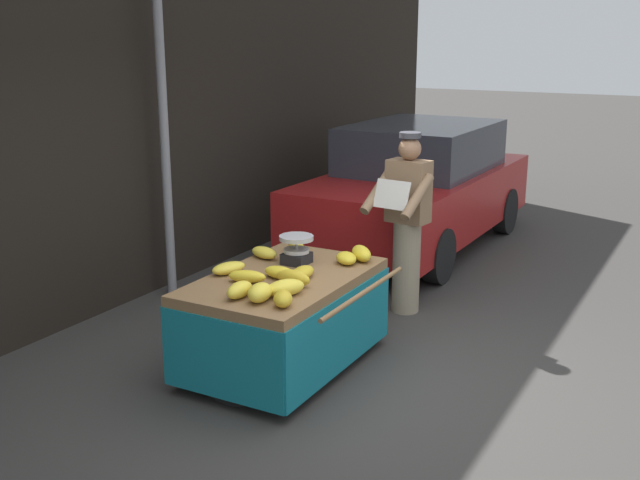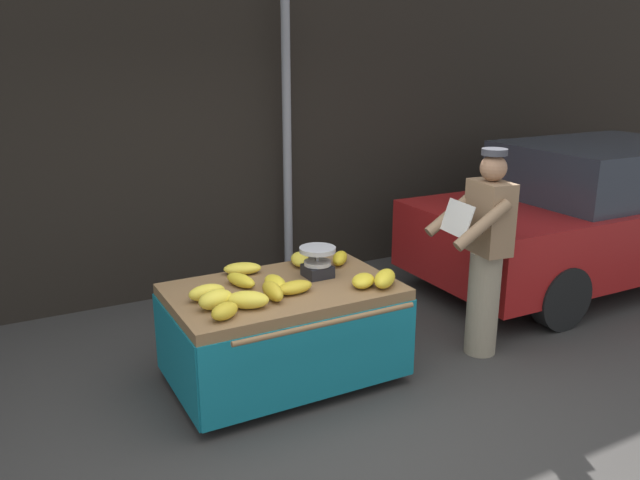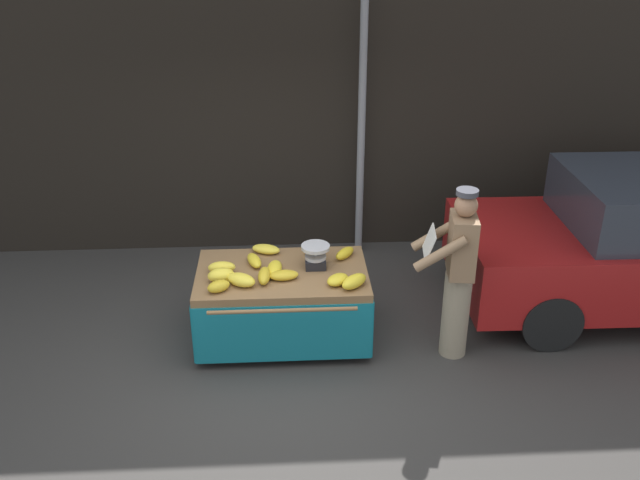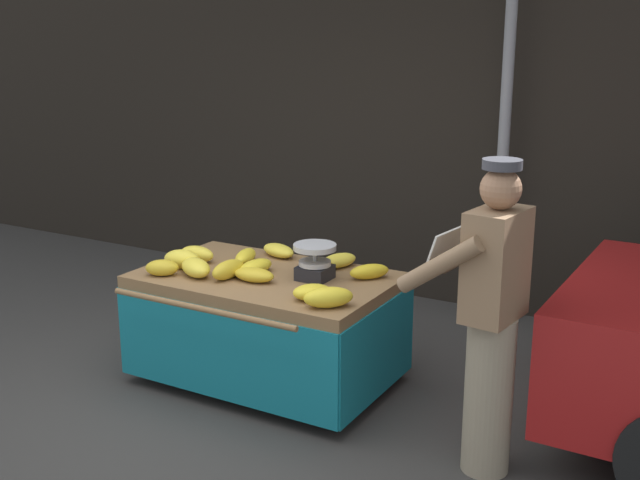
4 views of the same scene
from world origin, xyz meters
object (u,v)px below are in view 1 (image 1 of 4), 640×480
banana_bunch_0 (302,273)px  banana_bunch_3 (346,258)px  banana_cart (284,301)px  banana_bunch_6 (285,288)px  banana_bunch_5 (239,290)px  banana_bunch_1 (361,253)px  parked_car (417,187)px  banana_bunch_2 (296,246)px  street_pole (165,142)px  banana_bunch_9 (283,299)px  banana_bunch_12 (260,292)px  banana_bunch_7 (280,273)px  banana_bunch_10 (229,268)px  vendor_person (407,223)px  banana_bunch_4 (247,276)px  banana_bunch_8 (293,278)px  weighing_scale (296,250)px  banana_bunch_11 (264,253)px

banana_bunch_0 → banana_bunch_3: 0.52m
banana_cart → banana_bunch_6: 0.53m
banana_bunch_0 → banana_bunch_5: size_ratio=1.06×
banana_bunch_1 → parked_car: bearing=13.9°
banana_bunch_2 → banana_bunch_6: size_ratio=0.93×
street_pole → banana_bunch_9: 2.86m
banana_bunch_12 → banana_bunch_7: bearing=16.0°
street_pole → banana_bunch_1: (-0.30, -2.29, -0.73)m
banana_bunch_5 → banana_bunch_6: (0.20, -0.26, 0.00)m
banana_bunch_7 → banana_bunch_12: bearing=-164.0°
banana_cart → banana_bunch_5: (-0.58, 0.01, 0.27)m
banana_bunch_10 → vendor_person: 1.94m
banana_cart → banana_bunch_10: 0.50m
banana_bunch_9 → banana_bunch_0: bearing=17.9°
banana_cart → banana_bunch_5: size_ratio=6.41×
banana_bunch_4 → banana_bunch_12: (-0.30, -0.32, 0.02)m
banana_bunch_3 → banana_bunch_5: 1.14m
banana_bunch_0 → banana_bunch_1: (0.65, -0.19, 0.01)m
banana_bunch_8 → banana_bunch_12: size_ratio=1.14×
street_pole → banana_bunch_4: 2.29m
weighing_scale → banana_bunch_6: 0.79m
banana_bunch_0 → banana_bunch_4: 0.43m
banana_bunch_1 → banana_bunch_0: bearing=164.1°
banana_bunch_2 → banana_bunch_10: 0.81m
banana_bunch_2 → vendor_person: 1.17m
street_pole → banana_bunch_12: street_pole is taller
banana_bunch_8 → vendor_person: bearing=-4.9°
banana_bunch_0 → banana_bunch_7: 0.17m
street_pole → banana_bunch_7: street_pole is taller
banana_bunch_1 → banana_bunch_3: banana_bunch_1 is taller
banana_cart → banana_bunch_4: bearing=150.3°
banana_bunch_0 → vendor_person: bearing=-6.4°
banana_bunch_1 → banana_bunch_12: 1.25m
banana_bunch_11 → parked_car: size_ratio=0.07×
banana_bunch_5 → parked_car: (4.45, 0.44, -0.07)m
banana_cart → banana_bunch_3: 0.65m
banana_bunch_11 → vendor_person: (1.30, -0.74, 0.06)m
banana_bunch_9 → banana_bunch_1: bearing=0.4°
vendor_person → banana_bunch_10: bearing=157.4°
banana_bunch_5 → weighing_scale: bearing=4.2°
street_pole → banana_bunch_7: size_ratio=10.85×
banana_bunch_3 → banana_bunch_5: banana_bunch_5 is taller
banana_bunch_2 → banana_bunch_10: size_ratio=0.93×
banana_bunch_9 → banana_bunch_12: bearing=87.4°
banana_bunch_9 → banana_bunch_7: bearing=33.4°
street_pole → banana_bunch_9: (-1.55, -2.29, -0.74)m
banana_bunch_4 → banana_bunch_9: 0.60m
street_pole → banana_bunch_6: size_ratio=10.61×
weighing_scale → banana_bunch_7: 0.42m
banana_bunch_0 → banana_bunch_7: size_ratio=0.98×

